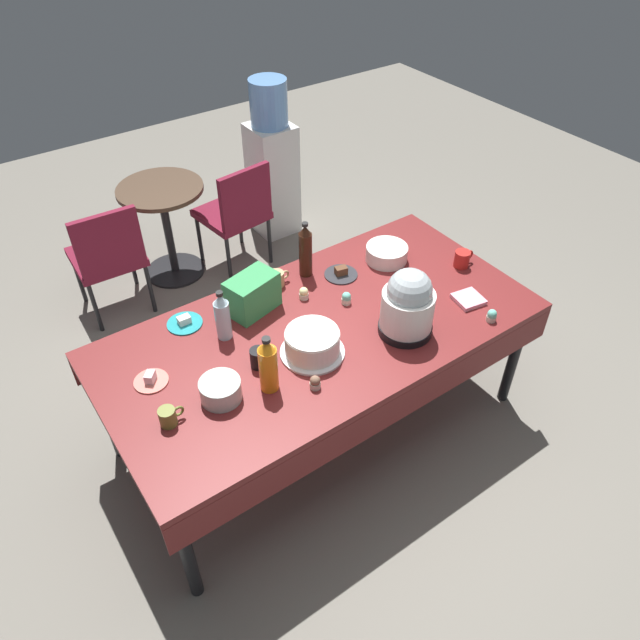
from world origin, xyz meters
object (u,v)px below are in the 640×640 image
Objects in this scene: frosted_layer_cake at (312,343)px; soda_bottle_water at (222,316)px; soda_bottle_orange_juice at (268,365)px; coffee_mug_red at (462,259)px; soda_carton at (252,294)px; round_cafe_table at (165,215)px; potluck_table at (320,337)px; dessert_plate_coral at (151,380)px; soda_bottle_cola at (305,251)px; cupcake_mint at (304,293)px; maroon_chair_right at (237,210)px; slow_cooker at (408,304)px; glass_salad_bowl at (221,390)px; cupcake_lemon at (492,316)px; water_cooler at (272,164)px; coffee_mug_olive at (168,417)px; ceramic_snack_bowl at (387,253)px; coffee_mug_tan at (277,278)px; dessert_plate_charcoal at (341,273)px; maroon_chair_left at (108,254)px; cupcake_rose at (346,298)px; dessert_plate_teal at (185,322)px; coffee_mug_black at (259,358)px; cupcake_vanilla at (315,382)px.

soda_bottle_water is (-0.28, 0.34, 0.06)m from frosted_layer_cake.
coffee_mug_red is (1.37, 0.17, -0.09)m from soda_bottle_orange_juice.
coffee_mug_red is at bearing -30.76° from soda_carton.
potluck_table is at bearing -88.45° from round_cafe_table.
dessert_plate_coral is 1.08m from soda_bottle_cola.
potluck_table is at bearing -105.12° from cupcake_mint.
maroon_chair_right reaches higher than potluck_table.
slow_cooker is 1.97× the size of glass_salad_bowl.
cupcake_lemon reaches higher than potluck_table.
coffee_mug_olive is at bearing -130.66° from water_cooler.
ceramic_snack_bowl is at bearing -80.24° from maroon_chair_right.
coffee_mug_tan is at bearing 55.31° from soda_bottle_orange_juice.
coffee_mug_red is at bearing -27.72° from dessert_plate_charcoal.
frosted_layer_cake is at bearing -174.88° from coffee_mug_red.
soda_bottle_orange_juice is 0.35× the size of maroon_chair_left.
dessert_plate_teal is at bearing 156.33° from cupcake_rose.
soda_bottle_cola is at bearing 17.63° from soda_bottle_water.
coffee_mug_black is (-1.03, -0.31, 0.00)m from ceramic_snack_bowl.
coffee_mug_olive reaches higher than round_cafe_table.
cupcake_rose is (1.06, -0.06, 0.02)m from dessert_plate_coral.
coffee_mug_tan is 1.02× the size of coffee_mug_black.
frosted_layer_cake is at bearing -53.08° from dessert_plate_teal.
soda_bottle_cola is at bearing 45.03° from soda_bottle_orange_juice.
coffee_mug_red reaches higher than cupcake_rose.
coffee_mug_olive is 2.72m from water_cooler.
maroon_chair_right is (-0.33, 2.08, -0.29)m from cupcake_lemon.
coffee_mug_red is (1.82, 0.10, 0.00)m from coffee_mug_olive.
water_cooler is at bearing 52.42° from soda_bottle_water.
ceramic_snack_bowl is at bearing 23.29° from soda_bottle_orange_juice.
frosted_layer_cake is at bearing -150.03° from cupcake_rose.
cupcake_mint is at bearing 21.66° from coffee_mug_olive.
dessert_plate_charcoal is at bearing 32.67° from soda_bottle_orange_juice.
water_cooler is (0.90, 1.93, -0.10)m from potluck_table.
soda_bottle_water is (-1.06, -0.04, 0.08)m from ceramic_snack_bowl.
cupcake_mint reaches higher than potluck_table.
coffee_mug_black is (0.03, 0.14, -0.09)m from soda_bottle_orange_juice.
cupcake_lemon is 0.09× the size of round_cafe_table.
coffee_mug_black is (-0.58, -0.46, -0.10)m from soda_bottle_cola.
frosted_layer_cake is 4.60× the size of cupcake_rose.
dessert_plate_charcoal is at bearing -75.77° from round_cafe_table.
frosted_layer_cake is at bearing -153.67° from ceramic_snack_bowl.
glass_salad_bowl reaches higher than cupcake_lemon.
glass_salad_bowl is 0.41m from soda_bottle_water.
cupcake_mint is 0.53m from coffee_mug_black.
cupcake_mint is at bearing 74.88° from potluck_table.
dessert_plate_coral is 0.67m from soda_carton.
soda_bottle_cola reaches higher than coffee_mug_olive.
coffee_mug_red is at bearing 1.00° from coffee_mug_black.
cupcake_vanilla reaches higher than potluck_table.
cupcake_mint is 0.66m from soda_bottle_orange_juice.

